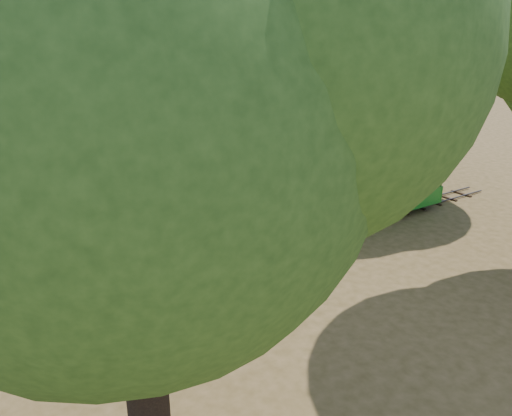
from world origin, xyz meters
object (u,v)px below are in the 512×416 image
carriage_front (315,214)px  carriage_rear (397,193)px  fence (175,174)px  locomotive (233,207)px

carriage_front → carriage_rear: (4.12, -0.01, 0.03)m
carriage_rear → fence: size_ratio=0.22×
locomotive → carriage_rear: size_ratio=0.75×
carriage_front → fence: carriage_front is taller
carriage_rear → fence: 9.88m
locomotive → fence: size_ratio=0.16×
locomotive → fence: locomotive is taller
carriage_rear → fence: (-5.76, 8.02, -0.26)m
carriage_front → locomotive: bearing=178.8°
locomotive → carriage_front: 3.39m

